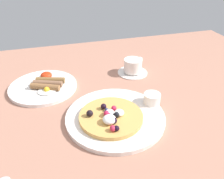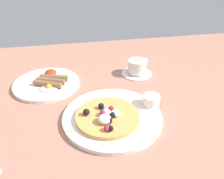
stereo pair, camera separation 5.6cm
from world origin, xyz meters
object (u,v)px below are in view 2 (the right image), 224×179
Objects in this scene: pancake_plate at (112,117)px; syrup_ramekin at (151,100)px; coffee_cup at (137,66)px; breakfast_plate at (47,84)px; coffee_saucer at (137,73)px.

pancake_plate is 5.53× the size of syrup_ramekin.
syrup_ramekin is 0.58× the size of coffee_cup.
breakfast_plate is 35.48cm from coffee_saucer.
breakfast_plate is (-33.40, 20.83, -2.43)cm from syrup_ramekin.
breakfast_plate is (-20.35, 23.76, -0.05)cm from pancake_plate.
pancake_plate is at bearing -167.36° from syrup_ramekin.
breakfast_plate is at bearing 130.59° from pancake_plate.
coffee_saucer is (15.05, 26.08, -0.27)cm from pancake_plate.
breakfast_plate reaches higher than coffee_saucer.
syrup_ramekin reaches higher than coffee_saucer.
coffee_cup reaches higher than coffee_saucer.
coffee_cup is (2.15, 23.25, 0.46)cm from syrup_ramekin.
breakfast_plate is at bearing -176.24° from coffee_saucer.
pancake_plate is at bearing -49.41° from breakfast_plate.
syrup_ramekin is 23.39cm from coffee_saucer.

